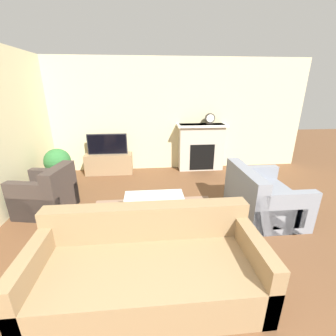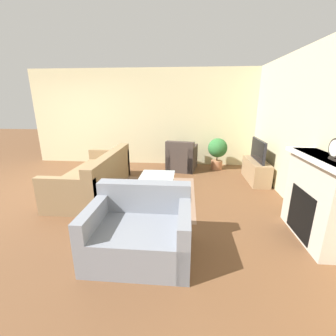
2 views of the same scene
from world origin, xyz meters
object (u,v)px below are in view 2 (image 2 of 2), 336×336
object	(u,v)px
couch_sectional	(96,178)
couch_loveseat	(141,232)
armchair_by_window	(182,159)
potted_plant	(217,150)
coffee_table	(156,179)
tv	(258,150)

from	to	relation	value
couch_sectional	couch_loveseat	xyz separation A→B (m)	(1.89, 1.34, 0.01)
armchair_by_window	potted_plant	world-z (taller)	potted_plant
armchair_by_window	coffee_table	xyz separation A→B (m)	(1.80, -0.45, 0.05)
tv	couch_sectional	xyz separation A→B (m)	(0.93, -3.52, -0.46)
tv	couch_loveseat	size ratio (longest dim) A/B	0.77
tv	armchair_by_window	xyz separation A→B (m)	(-0.76, -1.77, -0.44)
coffee_table	couch_loveseat	bearing A→B (deg)	1.32
couch_sectional	coffee_table	xyz separation A→B (m)	(0.11, 1.30, 0.06)
couch_sectional	coffee_table	distance (m)	1.30
couch_sectional	couch_loveseat	size ratio (longest dim) A/B	1.85
tv	coffee_table	bearing A→B (deg)	-64.94
armchair_by_window	potted_plant	bearing A→B (deg)	-161.90
potted_plant	armchair_by_window	bearing A→B (deg)	-82.61
tv	potted_plant	distance (m)	1.21
tv	couch_sectional	world-z (taller)	tv
couch_loveseat	armchair_by_window	xyz separation A→B (m)	(-3.59, 0.41, 0.01)
couch_loveseat	couch_sectional	bearing A→B (deg)	125.30
tv	couch_loveseat	distance (m)	3.59
couch_sectional	armchair_by_window	world-z (taller)	same
couch_sectional	armchair_by_window	distance (m)	2.44
couch_loveseat	coffee_table	bearing A→B (deg)	91.32
couch_sectional	potted_plant	distance (m)	3.28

